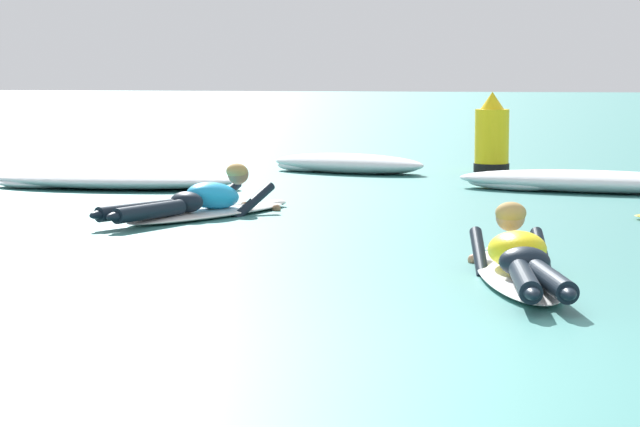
{
  "coord_description": "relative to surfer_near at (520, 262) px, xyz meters",
  "views": [
    {
      "loc": [
        1.0,
        -6.15,
        1.44
      ],
      "look_at": [
        -0.85,
        4.44,
        0.23
      ],
      "focal_mm": 73.42,
      "sensor_mm": 36.0,
      "label": 1
    }
  ],
  "objects": [
    {
      "name": "whitewater_mid_right",
      "position": [
        -2.51,
        8.8,
        -0.01
      ],
      "size": [
        2.4,
        1.53,
        0.27
      ],
      "color": "white",
      "rests_on": "ground"
    },
    {
      "name": "surfer_near",
      "position": [
        0.0,
        0.0,
        0.0
      ],
      "size": [
        0.89,
        2.69,
        0.54
      ],
      "color": "white",
      "rests_on": "ground"
    },
    {
      "name": "channel_marker_buoy",
      "position": [
        -0.6,
        9.31,
        0.31
      ],
      "size": [
        0.49,
        0.49,
        1.1
      ],
      "color": "yellow",
      "rests_on": "ground"
    },
    {
      "name": "ground_plane",
      "position": [
        -0.83,
        7.35,
        -0.13
      ],
      "size": [
        120.0,
        120.0,
        0.0
      ],
      "primitive_type": "plane",
      "color": "#387A75"
    },
    {
      "name": "whitewater_far_band",
      "position": [
        0.69,
        6.57,
        -0.02
      ],
      "size": [
        3.29,
        1.5,
        0.25
      ],
      "color": "white",
      "rests_on": "ground"
    },
    {
      "name": "whitewater_front",
      "position": [
        -4.9,
        6.1,
        -0.03
      ],
      "size": [
        3.02,
        1.17,
        0.22
      ],
      "color": "white",
      "rests_on": "ground"
    },
    {
      "name": "surfer_far",
      "position": [
        -3.1,
        3.3,
        0.0
      ],
      "size": [
        1.5,
        2.57,
        0.55
      ],
      "color": "white",
      "rests_on": "ground"
    }
  ]
}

